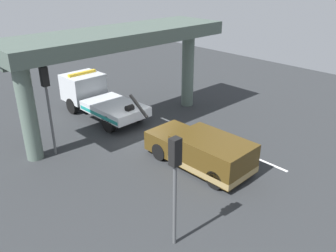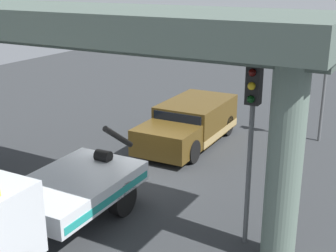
# 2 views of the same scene
# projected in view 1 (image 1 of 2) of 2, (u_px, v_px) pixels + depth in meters

# --- Properties ---
(ground_plane) EXTENTS (60.00, 40.00, 0.10)m
(ground_plane) POSITION_uv_depth(u_px,v_px,m) (144.00, 138.00, 19.25)
(ground_plane) COLOR #2D3033
(lane_stripe_west) EXTENTS (2.60, 0.16, 0.01)m
(lane_stripe_west) POSITION_uv_depth(u_px,v_px,m) (263.00, 161.00, 16.81)
(lane_stripe_west) COLOR silver
(lane_stripe_west) RESTS_ON ground
(lane_stripe_mid) EXTENTS (2.60, 0.16, 0.01)m
(lane_stripe_mid) POSITION_uv_depth(u_px,v_px,m) (176.00, 124.00, 20.79)
(lane_stripe_mid) COLOR silver
(lane_stripe_mid) RESTS_ON ground
(lane_stripe_east) EXTENTS (2.60, 0.16, 0.01)m
(lane_stripe_east) POSITION_uv_depth(u_px,v_px,m) (117.00, 99.00, 24.77)
(lane_stripe_east) COLOR silver
(lane_stripe_east) RESTS_ON ground
(tow_truck_white) EXTENTS (7.28, 2.53, 2.46)m
(tow_truck_white) POSITION_uv_depth(u_px,v_px,m) (96.00, 96.00, 21.74)
(tow_truck_white) COLOR silver
(tow_truck_white) RESTS_ON ground
(towed_van_green) EXTENTS (5.24, 2.32, 1.58)m
(towed_van_green) POSITION_uv_depth(u_px,v_px,m) (203.00, 152.00, 16.06)
(towed_van_green) COLOR #4C3814
(towed_van_green) RESTS_ON ground
(overpass_structure) EXTENTS (3.60, 12.67, 5.56)m
(overpass_structure) POSITION_uv_depth(u_px,v_px,m) (119.00, 45.00, 18.46)
(overpass_structure) COLOR #596B60
(overpass_structure) RESTS_ON ground
(traffic_light_near) EXTENTS (0.39, 0.32, 3.96)m
(traffic_light_near) POSITION_uv_depth(u_px,v_px,m) (175.00, 169.00, 10.64)
(traffic_light_near) COLOR #515456
(traffic_light_near) RESTS_ON ground
(traffic_light_far) EXTENTS (0.39, 0.32, 4.45)m
(traffic_light_far) POSITION_uv_depth(u_px,v_px,m) (47.00, 92.00, 16.14)
(traffic_light_far) COLOR #515456
(traffic_light_far) RESTS_ON ground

